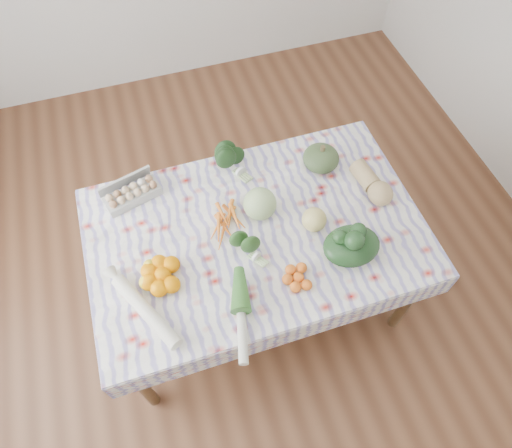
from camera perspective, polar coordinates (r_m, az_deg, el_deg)
name	(u,v)px	position (r m, az deg, el deg)	size (l,w,h in m)	color
ground	(256,294)	(2.94, 0.00, -8.69)	(4.50, 4.50, 0.00)	#55311D
dining_table	(256,239)	(2.33, 0.00, -1.88)	(1.60, 1.00, 0.75)	brown
tablecloth	(256,231)	(2.27, 0.00, -0.88)	(1.66, 1.06, 0.01)	white
egg_carton	(133,195)	(2.42, -15.16, 3.56)	(0.29, 0.12, 0.08)	#B3B3AD
carrot_bunch	(225,222)	(2.27, -3.86, 0.21)	(0.20, 0.18, 0.04)	orange
kale_bunch	(235,162)	(2.43, -2.70, 7.79)	(0.17, 0.15, 0.15)	#173314
kabocha_squash	(321,158)	(2.48, 8.12, 8.15)	(0.19, 0.19, 0.13)	#3B512C
cabbage	(260,204)	(2.25, 0.49, 2.55)	(0.17, 0.17, 0.17)	#9EBF77
butternut_squash	(372,182)	(2.43, 14.34, 5.08)	(0.13, 0.27, 0.13)	tan
orange_cluster	(162,275)	(2.14, -11.63, -6.27)	(0.26, 0.26, 0.09)	orange
broccoli	(250,249)	(2.15, -0.76, -3.14)	(0.13, 0.13, 0.10)	#264D1D
mandarin_cluster	(299,277)	(2.12, 5.34, -6.60)	(0.18, 0.18, 0.05)	orange
grapefruit	(314,220)	(2.24, 7.28, 0.55)	(0.12, 0.12, 0.12)	#D4C26A
spinach_bag	(351,246)	(2.19, 11.84, -2.67)	(0.28, 0.22, 0.12)	black
daikon	(146,311)	(2.09, -13.58, -10.52)	(0.06, 0.06, 0.45)	silver
leek	(241,316)	(2.04, -1.84, -11.42)	(0.05, 0.05, 0.42)	beige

